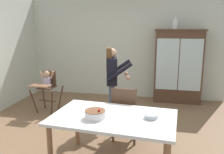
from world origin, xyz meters
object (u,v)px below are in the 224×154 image
china_cabinet (178,66)px  dining_table (113,122)px  ceramic_vase (175,24)px  high_chair_with_toddler (47,84)px  adult_person (112,77)px  birthday_cake (95,114)px  serving_bowl (151,116)px  dining_chair_far_side (125,111)px

china_cabinet → dining_table: (-1.05, -3.16, -0.28)m
ceramic_vase → high_chair_with_toddler: size_ratio=0.28×
adult_person → birthday_cake: (0.09, -1.56, -0.17)m
dining_table → birthday_cake: bearing=-152.8°
serving_bowl → dining_chair_far_side: (-0.45, 0.70, -0.21)m
ceramic_vase → adult_person: bearing=-125.6°
birthday_cake → china_cabinet: bearing=68.8°
birthday_cake → serving_bowl: (0.73, 0.14, -0.03)m
china_cabinet → serving_bowl: (-0.54, -3.14, -0.17)m
high_chair_with_toddler → adult_person: size_ratio=0.62×
ceramic_vase → high_chair_with_toddler: 3.40m
ceramic_vase → dining_table: ceramic_vase is taller
ceramic_vase → china_cabinet: bearing=-1.7°
ceramic_vase → serving_bowl: (-0.41, -3.14, -1.21)m
adult_person → birthday_cake: size_ratio=5.47×
adult_person → ceramic_vase: bearing=-48.6°
ceramic_vase → serving_bowl: bearing=-97.5°
ceramic_vase → dining_chair_far_side: 2.95m
birthday_cake → dining_chair_far_side: 0.92m
birthday_cake → serving_bowl: birthday_cake is taller
high_chair_with_toddler → birthday_cake: high_chair_with_toddler is taller
china_cabinet → dining_chair_far_side: (-0.99, -2.43, -0.38)m
dining_table → dining_chair_far_side: 0.74m
ceramic_vase → adult_person: size_ratio=0.18×
dining_chair_far_side → china_cabinet: bearing=-105.6°
adult_person → birthday_cake: 1.57m
dining_chair_far_side → dining_table: bearing=92.0°
high_chair_with_toddler → dining_table: high_chair_with_toddler is taller
serving_bowl → dining_chair_far_side: 0.86m
adult_person → dining_table: 1.51m
adult_person → dining_chair_far_side: (0.37, -0.72, -0.41)m
high_chair_with_toddler → adult_person: adult_person is taller
dining_chair_far_side → birthday_cake: bearing=78.1°
dining_table → dining_chair_far_side: (0.06, 0.73, -0.10)m
high_chair_with_toddler → adult_person: bearing=-11.3°
china_cabinet → birthday_cake: size_ratio=6.64×
high_chair_with_toddler → serving_bowl: (2.41, -1.79, 0.11)m
high_chair_with_toddler → birthday_cake: bearing=-47.2°
dining_table → birthday_cake: birthday_cake is taller
adult_person → dining_chair_far_side: size_ratio=1.59×
serving_bowl → dining_chair_far_side: bearing=122.5°
dining_table → adult_person: bearing=102.2°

